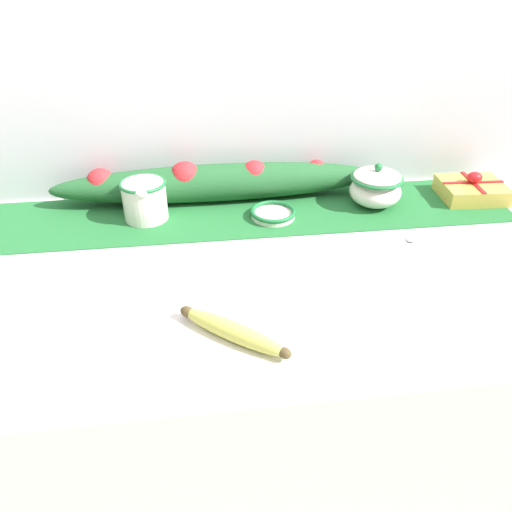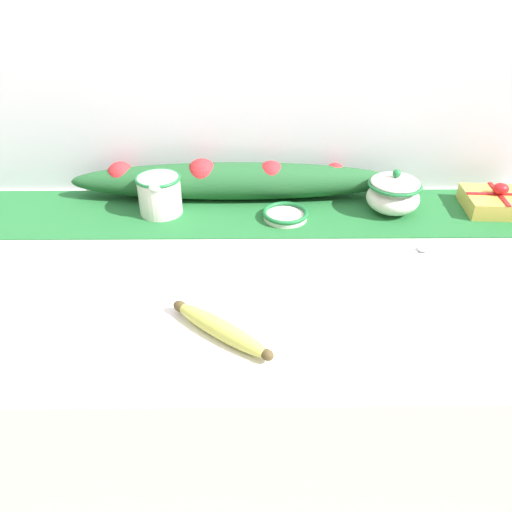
{
  "view_description": "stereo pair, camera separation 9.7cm",
  "coord_description": "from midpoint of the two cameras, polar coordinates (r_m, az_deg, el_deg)",
  "views": [
    {
      "loc": [
        -0.05,
        -0.85,
        1.45
      ],
      "look_at": [
        0.05,
        -0.04,
        0.92
      ],
      "focal_mm": 35.0,
      "sensor_mm": 36.0,
      "label": 1
    },
    {
      "loc": [
        0.05,
        -0.86,
        1.45
      ],
      "look_at": [
        0.05,
        -0.04,
        0.92
      ],
      "focal_mm": 35.0,
      "sensor_mm": 36.0,
      "label": 2
    }
  ],
  "objects": [
    {
      "name": "cream_pitcher",
      "position": [
        1.22,
        -8.72,
        7.05
      ],
      "size": [
        0.11,
        0.13,
        0.1
      ],
      "color": "white",
      "rests_on": "countertop"
    },
    {
      "name": "back_wall",
      "position": [
        1.27,
        -0.37,
        21.35
      ],
      "size": [
        2.36,
        0.04,
        2.4
      ],
      "primitive_type": "cube",
      "color": "silver",
      "rests_on": "ground_plane"
    },
    {
      "name": "poinsettia_garland",
      "position": [
        1.28,
        -0.61,
        8.62
      ],
      "size": [
        0.83,
        0.1,
        0.11
      ],
      "color": "#235B2D",
      "rests_on": "countertop"
    },
    {
      "name": "spoon",
      "position": [
        1.15,
        20.39,
        0.55
      ],
      "size": [
        0.16,
        0.06,
        0.01
      ],
      "rotation": [
        0.0,
        0.0,
        0.32
      ],
      "color": "silver",
      "rests_on": "countertop"
    },
    {
      "name": "countertop",
      "position": [
        1.33,
        -0.2,
        -17.06
      ],
      "size": [
        1.56,
        0.74,
        0.87
      ],
      "primitive_type": "cube",
      "color": "silver",
      "rests_on": "ground_plane"
    },
    {
      "name": "ground_plane",
      "position": [
        1.68,
        -0.17,
        -26.72
      ],
      "size": [
        12.0,
        12.0,
        0.0
      ],
      "primitive_type": "plane",
      "color": "#B2A899"
    },
    {
      "name": "table_runner",
      "position": [
        1.23,
        -0.29,
        4.93
      ],
      "size": [
        1.43,
        0.25,
        0.0
      ],
      "primitive_type": "cube",
      "color": "#236B33",
      "rests_on": "countertop"
    },
    {
      "name": "sugar_bowl",
      "position": [
        1.27,
        17.59,
        6.77
      ],
      "size": [
        0.13,
        0.13,
        0.11
      ],
      "color": "white",
      "rests_on": "countertop"
    },
    {
      "name": "small_dish",
      "position": [
        1.2,
        5.7,
        4.67
      ],
      "size": [
        0.11,
        0.11,
        0.02
      ],
      "color": "white",
      "rests_on": "countertop"
    },
    {
      "name": "gift_box",
      "position": [
        1.39,
        27.69,
        5.5
      ],
      "size": [
        0.16,
        0.14,
        0.07
      ],
      "rotation": [
        0.0,
        0.0,
        -0.06
      ],
      "color": "gold",
      "rests_on": "countertop"
    },
    {
      "name": "banana",
      "position": [
        0.85,
        -0.8,
        -8.45
      ],
      "size": [
        0.19,
        0.16,
        0.03
      ],
      "rotation": [
        0.0,
        0.0,
        -0.68
      ],
      "color": "#CCD156",
      "rests_on": "countertop"
    }
  ]
}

